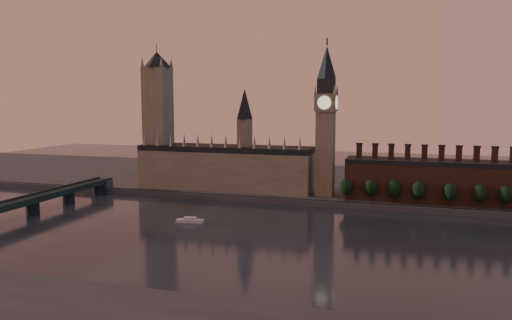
# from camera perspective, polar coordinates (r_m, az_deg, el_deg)

# --- Properties ---
(ground) EXTENTS (900.00, 900.00, 0.00)m
(ground) POSITION_cam_1_polar(r_m,az_deg,el_deg) (248.84, 1.43, -9.40)
(ground) COLOR black
(ground) RESTS_ON ground
(north_bank) EXTENTS (900.00, 182.00, 4.00)m
(north_bank) POSITION_cam_1_polar(r_m,az_deg,el_deg) (418.72, 7.96, -2.50)
(north_bank) COLOR #45454A
(north_bank) RESTS_ON ground
(palace_of_westminster) EXTENTS (130.00, 30.30, 74.00)m
(palace_of_westminster) POSITION_cam_1_polar(r_m,az_deg,el_deg) (371.26, -3.41, -0.58)
(palace_of_westminster) COLOR gray
(palace_of_westminster) RESTS_ON north_bank
(victoria_tower) EXTENTS (24.00, 24.00, 108.00)m
(victoria_tower) POSITION_cam_1_polar(r_m,az_deg,el_deg) (391.17, -11.13, 5.19)
(victoria_tower) COLOR gray
(victoria_tower) RESTS_ON north_bank
(big_ben) EXTENTS (15.00, 15.00, 107.00)m
(big_ben) POSITION_cam_1_polar(r_m,az_deg,el_deg) (344.66, 7.98, 4.67)
(big_ben) COLOR gray
(big_ben) RESTS_ON north_bank
(chimney_block) EXTENTS (110.00, 25.00, 37.00)m
(chimney_block) POSITION_cam_1_polar(r_m,az_deg,el_deg) (344.56, 19.45, -2.18)
(chimney_block) COLOR brown
(chimney_block) RESTS_ON north_bank
(embankment_tree_0) EXTENTS (8.60, 8.60, 14.88)m
(embankment_tree_0) POSITION_cam_1_polar(r_m,az_deg,el_deg) (330.80, 10.27, -3.03)
(embankment_tree_0) COLOR black
(embankment_tree_0) RESTS_ON north_bank
(embankment_tree_1) EXTENTS (8.60, 8.60, 14.88)m
(embankment_tree_1) POSITION_cam_1_polar(r_m,az_deg,el_deg) (329.62, 12.95, -3.13)
(embankment_tree_1) COLOR black
(embankment_tree_1) RESTS_ON north_bank
(embankment_tree_2) EXTENTS (8.60, 8.60, 14.88)m
(embankment_tree_2) POSITION_cam_1_polar(r_m,az_deg,el_deg) (330.23, 15.50, -3.19)
(embankment_tree_2) COLOR black
(embankment_tree_2) RESTS_ON north_bank
(embankment_tree_3) EXTENTS (8.60, 8.60, 14.88)m
(embankment_tree_3) POSITION_cam_1_polar(r_m,az_deg,el_deg) (329.31, 18.07, -3.30)
(embankment_tree_3) COLOR black
(embankment_tree_3) RESTS_ON north_bank
(embankment_tree_4) EXTENTS (8.60, 8.60, 14.88)m
(embankment_tree_4) POSITION_cam_1_polar(r_m,az_deg,el_deg) (329.78, 21.32, -3.42)
(embankment_tree_4) COLOR black
(embankment_tree_4) RESTS_ON north_bank
(embankment_tree_5) EXTENTS (8.60, 8.60, 14.88)m
(embankment_tree_5) POSITION_cam_1_polar(r_m,az_deg,el_deg) (332.17, 24.24, -3.49)
(embankment_tree_5) COLOR black
(embankment_tree_5) RESTS_ON north_bank
(embankment_tree_6) EXTENTS (8.60, 8.60, 14.88)m
(embankment_tree_6) POSITION_cam_1_polar(r_m,az_deg,el_deg) (334.59, 26.61, -3.54)
(embankment_tree_6) COLOR black
(embankment_tree_6) RESTS_ON north_bank
(westminster_bridge) EXTENTS (14.00, 200.00, 11.55)m
(westminster_bridge) POSITION_cam_1_polar(r_m,az_deg,el_deg) (321.65, -26.50, -5.02)
(westminster_bridge) COLOR black
(westminster_bridge) RESTS_ON ground
(river_boat) EXTENTS (16.15, 6.86, 3.13)m
(river_boat) POSITION_cam_1_polar(r_m,az_deg,el_deg) (289.99, -7.54, -6.85)
(river_boat) COLOR silver
(river_boat) RESTS_ON ground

